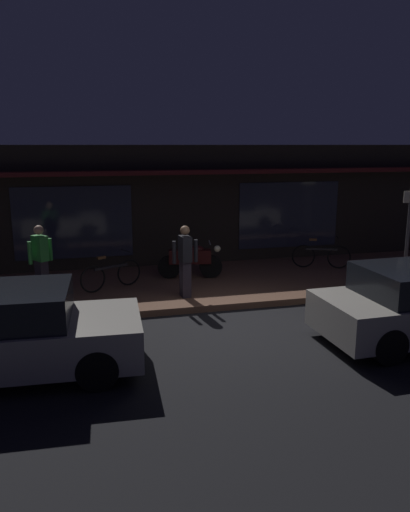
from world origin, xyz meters
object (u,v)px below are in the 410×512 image
Objects in this scene: bicycle_parked at (111,275)px; person_photographer at (41,259)px; parked_car_near at (6,333)px; motorcycle at (191,260)px; person_bystander at (185,260)px; sign_post at (409,227)px; bicycle_extra at (321,256)px.

person_photographer is at bearing -172.62° from bicycle_parked.
motorcycle is at bearing 48.57° from parked_car_near.
person_bystander is 5.99m from sign_post.
motorcycle is 1.12× the size of bicycle_parked.
motorcycle is at bearing 13.81° from bicycle_parked.
person_photographer is at bearing -173.29° from bicycle_extra.
bicycle_extra is at bearing 30.92° from parked_car_near.
person_photographer is (-3.71, -0.73, 0.38)m from motorcycle.
person_bystander is 0.70× the size of sign_post.
bicycle_extra is at bearing 2.39° from motorcycle.
sign_post is at bearing -4.15° from person_photographer.
bicycle_parked is (-2.12, -0.52, -0.14)m from motorcycle.
person_photographer is 0.70× the size of sign_post.
bicycle_parked is 0.63× the size of sign_post.
parked_car_near is (-7.82, -4.69, 0.20)m from bicycle_extra.
parked_car_near is (-0.29, -3.80, -0.32)m from person_photographer.
sign_post is at bearing -14.28° from motorcycle.
person_photographer is at bearing 164.90° from person_bystander.
person_photographer is 3.33m from person_bystander.
sign_post reaches higher than bicycle_extra.
bicycle_parked and bicycle_extra have the same top height.
parked_car_near is at bearing -115.09° from bicycle_parked.
parked_car_near reaches higher than bicycle_parked.
bicycle_parked is at bearing 146.54° from person_bystander.
bicycle_extra is 2.47m from sign_post.
sign_post is (9.18, -0.67, 0.48)m from person_photographer.
bicycle_parked is at bearing 173.45° from sign_post.
sign_post is at bearing -43.43° from bicycle_extra.
sign_post reaches higher than bicycle_parked.
motorcycle is 1.01× the size of person_bystander.
sign_post is 10.00m from parked_car_near.
bicycle_extra is 4.70m from person_bystander.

